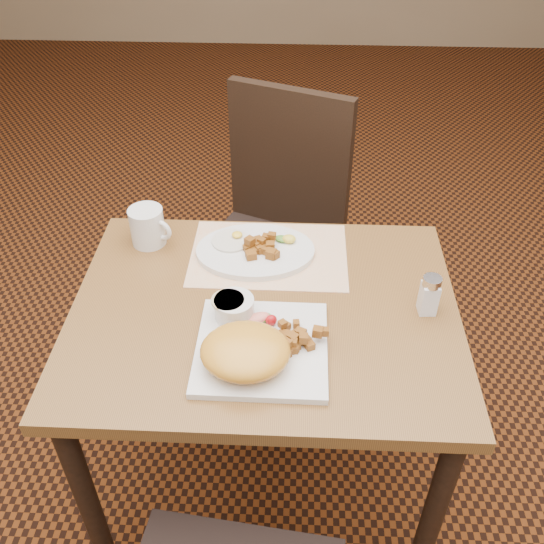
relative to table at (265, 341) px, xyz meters
The scene contains 15 objects.
ground 0.64m from the table, ahead, with size 8.00×8.00×0.00m, color black.
table is the anchor object (origin of this frame).
chair_far 0.65m from the table, 90.09° to the left, with size 0.55×0.55×0.97m.
placemat 0.23m from the table, 89.96° to the left, with size 0.40×0.28×0.00m, color white.
plate_square 0.18m from the table, 89.36° to the right, with size 0.28×0.28×0.02m, color silver.
plate_oval 0.24m from the table, 99.68° to the left, with size 0.30×0.23×0.02m, color silver, non-canonical shape.
hollandaise_mound 0.24m from the table, 99.38° to the right, with size 0.19×0.17×0.07m.
ramekin 0.17m from the table, 144.99° to the right, with size 0.10×0.09×0.05m.
garnish_sq 0.15m from the table, 92.40° to the right, with size 0.08×0.06×0.03m.
fried_egg 0.28m from the table, 112.94° to the left, with size 0.10×0.10×0.02m.
garnish_ov 0.28m from the table, 79.50° to the left, with size 0.06×0.04×0.02m.
salt_shaker 0.41m from the table, ahead, with size 0.04×0.04×0.10m.
coffee_mug 0.43m from the table, 142.51° to the left, with size 0.12×0.09×0.10m.
home_fries_sq 0.20m from the table, 58.96° to the right, with size 0.11×0.11×0.04m.
home_fries_ov 0.24m from the table, 95.74° to the left, with size 0.10×0.09×0.04m.
Camera 1 is at (0.06, -1.03, 1.71)m, focal length 40.00 mm.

